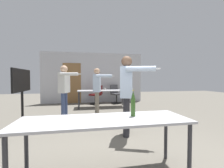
{
  "coord_description": "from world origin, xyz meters",
  "views": [
    {
      "loc": [
        -0.53,
        -1.5,
        1.25
      ],
      "look_at": [
        0.27,
        2.67,
        1.1
      ],
      "focal_mm": 24.0,
      "sensor_mm": 36.0,
      "label": 1
    }
  ],
  "objects_px": {
    "drink_cup": "(105,89)",
    "person_near_casual": "(65,86)",
    "person_center_tall": "(127,88)",
    "office_chair_side_rolled": "(96,95)",
    "person_left_plaid": "(97,86)",
    "tv_screen": "(22,91)",
    "beer_bottle": "(133,104)",
    "office_chair_far_left": "(116,94)"
  },
  "relations": [
    {
      "from": "beer_bottle",
      "to": "person_near_casual",
      "type": "bearing_deg",
      "value": 112.58
    },
    {
      "from": "drink_cup",
      "to": "person_near_casual",
      "type": "bearing_deg",
      "value": -131.13
    },
    {
      "from": "person_near_casual",
      "to": "person_center_tall",
      "type": "relative_size",
      "value": 0.96
    },
    {
      "from": "office_chair_far_left",
      "to": "person_left_plaid",
      "type": "bearing_deg",
      "value": 42.16
    },
    {
      "from": "office_chair_side_rolled",
      "to": "tv_screen",
      "type": "bearing_deg",
      "value": -173.01
    },
    {
      "from": "office_chair_far_left",
      "to": "person_near_casual",
      "type": "bearing_deg",
      "value": 29.1
    },
    {
      "from": "office_chair_far_left",
      "to": "drink_cup",
      "type": "distance_m",
      "value": 1.13
    },
    {
      "from": "office_chair_far_left",
      "to": "office_chair_side_rolled",
      "type": "relative_size",
      "value": 1.02
    },
    {
      "from": "person_left_plaid",
      "to": "office_chair_far_left",
      "type": "relative_size",
      "value": 1.73
    },
    {
      "from": "person_left_plaid",
      "to": "beer_bottle",
      "type": "height_order",
      "value": "person_left_plaid"
    },
    {
      "from": "person_center_tall",
      "to": "beer_bottle",
      "type": "height_order",
      "value": "person_center_tall"
    },
    {
      "from": "tv_screen",
      "to": "person_left_plaid",
      "type": "distance_m",
      "value": 2.3
    },
    {
      "from": "person_center_tall",
      "to": "office_chair_side_rolled",
      "type": "bearing_deg",
      "value": -156.37
    },
    {
      "from": "tv_screen",
      "to": "beer_bottle",
      "type": "relative_size",
      "value": 4.25
    },
    {
      "from": "office_chair_far_left",
      "to": "drink_cup",
      "type": "relative_size",
      "value": 10.51
    },
    {
      "from": "beer_bottle",
      "to": "drink_cup",
      "type": "height_order",
      "value": "beer_bottle"
    },
    {
      "from": "tv_screen",
      "to": "drink_cup",
      "type": "relative_size",
      "value": 16.8
    },
    {
      "from": "tv_screen",
      "to": "person_center_tall",
      "type": "relative_size",
      "value": 0.86
    },
    {
      "from": "person_center_tall",
      "to": "office_chair_far_left",
      "type": "xyz_separation_m",
      "value": [
        0.69,
        4.34,
        -0.61
      ]
    },
    {
      "from": "person_left_plaid",
      "to": "office_chair_side_rolled",
      "type": "relative_size",
      "value": 1.77
    },
    {
      "from": "tv_screen",
      "to": "beer_bottle",
      "type": "xyz_separation_m",
      "value": [
        2.21,
        -2.29,
        -0.02
      ]
    },
    {
      "from": "person_near_casual",
      "to": "office_chair_side_rolled",
      "type": "height_order",
      "value": "person_near_casual"
    },
    {
      "from": "office_chair_far_left",
      "to": "office_chair_side_rolled",
      "type": "height_order",
      "value": "office_chair_far_left"
    },
    {
      "from": "person_left_plaid",
      "to": "office_chair_far_left",
      "type": "bearing_deg",
      "value": 164.94
    },
    {
      "from": "tv_screen",
      "to": "person_center_tall",
      "type": "xyz_separation_m",
      "value": [
        2.5,
        -1.06,
        0.13
      ]
    },
    {
      "from": "person_center_tall",
      "to": "tv_screen",
      "type": "bearing_deg",
      "value": -93.51
    },
    {
      "from": "person_center_tall",
      "to": "beer_bottle",
      "type": "relative_size",
      "value": 4.95
    },
    {
      "from": "tv_screen",
      "to": "person_left_plaid",
      "type": "xyz_separation_m",
      "value": [
        2.04,
        1.07,
        0.05
      ]
    },
    {
      "from": "beer_bottle",
      "to": "person_center_tall",
      "type": "bearing_deg",
      "value": 76.9
    },
    {
      "from": "person_center_tall",
      "to": "office_chair_side_rolled",
      "type": "relative_size",
      "value": 1.91
    },
    {
      "from": "person_left_plaid",
      "to": "drink_cup",
      "type": "relative_size",
      "value": 18.15
    },
    {
      "from": "office_chair_far_left",
      "to": "beer_bottle",
      "type": "xyz_separation_m",
      "value": [
        -0.98,
        -5.57,
        0.47
      ]
    },
    {
      "from": "tv_screen",
      "to": "drink_cup",
      "type": "xyz_separation_m",
      "value": [
        2.51,
        2.45,
        -0.14
      ]
    },
    {
      "from": "person_near_casual",
      "to": "office_chair_far_left",
      "type": "distance_m",
      "value": 3.46
    },
    {
      "from": "person_near_casual",
      "to": "person_left_plaid",
      "type": "bearing_deg",
      "value": 128.87
    },
    {
      "from": "person_near_casual",
      "to": "person_center_tall",
      "type": "height_order",
      "value": "person_center_tall"
    },
    {
      "from": "person_near_casual",
      "to": "person_center_tall",
      "type": "xyz_separation_m",
      "value": [
        1.52,
        -1.74,
        0.04
      ]
    },
    {
      "from": "person_near_casual",
      "to": "office_chair_side_rolled",
      "type": "relative_size",
      "value": 1.82
    },
    {
      "from": "person_near_casual",
      "to": "office_chair_far_left",
      "type": "relative_size",
      "value": 1.78
    },
    {
      "from": "person_near_casual",
      "to": "person_left_plaid",
      "type": "xyz_separation_m",
      "value": [
        1.07,
        0.38,
        -0.04
      ]
    },
    {
      "from": "person_near_casual",
      "to": "beer_bottle",
      "type": "distance_m",
      "value": 3.22
    },
    {
      "from": "person_near_casual",
      "to": "person_left_plaid",
      "type": "relative_size",
      "value": 1.03
    }
  ]
}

